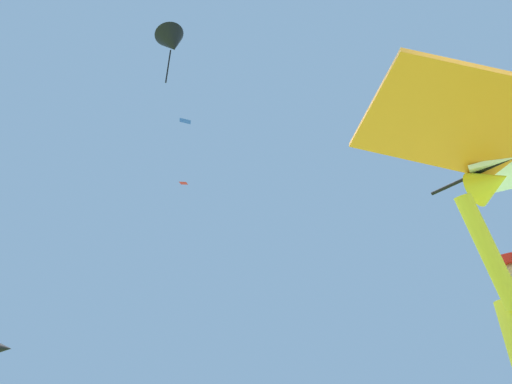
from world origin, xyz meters
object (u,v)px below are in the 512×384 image
(distant_kite_red_mid_right, at_px, (184,183))
(distant_kite_blue_overhead_distant, at_px, (185,120))
(held_stunt_kite, at_px, (498,154))
(marker_flag, at_px, (0,354))
(distant_kite_black_low_right, at_px, (172,42))

(distant_kite_red_mid_right, distance_m, distant_kite_blue_overhead_distant, 11.59)
(held_stunt_kite, bearing_deg, marker_flag, 102.82)
(distant_kite_black_low_right, relative_size, distant_kite_blue_overhead_distant, 2.94)
(held_stunt_kite, xyz_separation_m, distant_kite_blue_overhead_distant, (5.70, 18.75, 14.96))
(distant_kite_black_low_right, xyz_separation_m, distant_kite_blue_overhead_distant, (4.53, 8.57, 3.50))
(distant_kite_blue_overhead_distant, height_order, marker_flag, distant_kite_blue_overhead_distant)
(held_stunt_kite, xyz_separation_m, distant_kite_black_low_right, (1.16, 10.18, 11.45))
(held_stunt_kite, distance_m, distant_kite_blue_overhead_distant, 24.65)
(distant_kite_red_mid_right, relative_size, distant_kite_blue_overhead_distant, 0.76)
(distant_kite_blue_overhead_distant, bearing_deg, distant_kite_red_mid_right, 65.07)
(distant_kite_black_low_right, bearing_deg, held_stunt_kite, -96.53)
(distant_kite_blue_overhead_distant, relative_size, marker_flag, 0.60)
(distant_kite_blue_overhead_distant, bearing_deg, held_stunt_kite, -106.90)
(distant_kite_black_low_right, height_order, distant_kite_blue_overhead_distant, distant_kite_blue_overhead_distant)
(held_stunt_kite, relative_size, distant_kite_blue_overhead_distant, 2.07)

